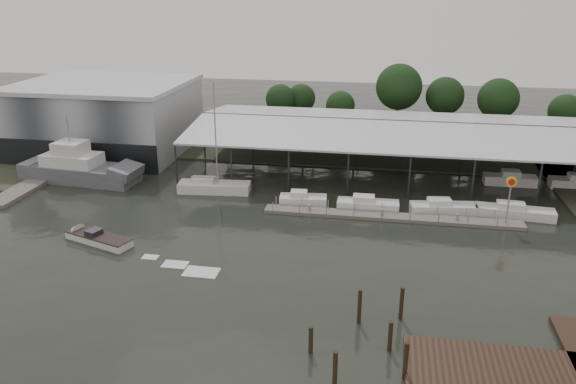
% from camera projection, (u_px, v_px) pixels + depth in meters
% --- Properties ---
extents(ground, '(200.00, 200.00, 0.00)m').
position_uv_depth(ground, '(234.00, 248.00, 54.74)').
color(ground, black).
rests_on(ground, ground).
extents(land_strip_far, '(140.00, 30.00, 0.30)m').
position_uv_depth(land_strip_far, '(300.00, 138.00, 93.47)').
color(land_strip_far, '#393F2F').
rests_on(land_strip_far, ground).
extents(land_strip_west, '(20.00, 40.00, 0.30)m').
position_uv_depth(land_strip_west, '(40.00, 146.00, 88.88)').
color(land_strip_west, '#393F2F').
rests_on(land_strip_west, ground).
extents(storage_warehouse, '(24.50, 20.50, 10.50)m').
position_uv_depth(storage_warehouse, '(106.00, 116.00, 85.07)').
color(storage_warehouse, '#A1A6AC').
rests_on(storage_warehouse, ground).
extents(covered_boat_shed, '(58.24, 24.00, 6.96)m').
position_uv_depth(covered_boat_shed, '(409.00, 126.00, 75.68)').
color(covered_boat_shed, silver).
rests_on(covered_boat_shed, ground).
extents(trawler_dock, '(3.00, 18.00, 0.50)m').
position_uv_depth(trawler_dock, '(38.00, 181.00, 72.44)').
color(trawler_dock, slate).
rests_on(trawler_dock, ground).
extents(floating_dock, '(28.00, 2.00, 1.40)m').
position_uv_depth(floating_dock, '(391.00, 217.00, 61.46)').
color(floating_dock, slate).
rests_on(floating_dock, ground).
extents(shell_fuel_sign, '(1.10, 0.18, 5.55)m').
position_uv_depth(shell_fuel_sign, '(510.00, 192.00, 58.21)').
color(shell_fuel_sign, gray).
rests_on(shell_fuel_sign, ground).
extents(boardwalk_platform, '(15.00, 12.00, 0.50)m').
position_uv_depth(boardwalk_platform, '(537.00, 376.00, 36.59)').
color(boardwalk_platform, '#332215').
rests_on(boardwalk_platform, ground).
extents(grey_trawler, '(16.28, 6.10, 8.84)m').
position_uv_depth(grey_trawler, '(80.00, 169.00, 72.87)').
color(grey_trawler, slate).
rests_on(grey_trawler, ground).
extents(white_sailboat, '(9.00, 3.36, 13.79)m').
position_uv_depth(white_sailboat, '(213.00, 187.00, 69.21)').
color(white_sailboat, white).
rests_on(white_sailboat, ground).
extents(speedboat_underway, '(18.41, 7.78, 2.00)m').
position_uv_depth(speedboat_underway, '(94.00, 237.00, 56.05)').
color(speedboat_underway, white).
rests_on(speedboat_underway, ground).
extents(moored_cruiser_0, '(5.62, 2.71, 1.70)m').
position_uv_depth(moored_cruiser_0, '(303.00, 200.00, 65.25)').
color(moored_cruiser_0, white).
rests_on(moored_cruiser_0, ground).
extents(moored_cruiser_1, '(6.97, 2.28, 1.70)m').
position_uv_depth(moored_cruiser_1, '(367.00, 205.00, 63.79)').
color(moored_cruiser_1, white).
rests_on(moored_cruiser_1, ground).
extents(moored_cruiser_2, '(7.52, 3.20, 1.70)m').
position_uv_depth(moored_cruiser_2, '(443.00, 208.00, 62.89)').
color(moored_cruiser_2, white).
rests_on(moored_cruiser_2, ground).
extents(moored_cruiser_3, '(8.53, 2.92, 1.70)m').
position_uv_depth(moored_cruiser_3, '(514.00, 211.00, 61.84)').
color(moored_cruiser_3, white).
rests_on(moored_cruiser_3, ground).
extents(mooring_pilings, '(6.74, 8.72, 3.40)m').
position_uv_depth(mooring_pilings, '(369.00, 337.00, 39.33)').
color(mooring_pilings, '#2D2416').
rests_on(mooring_pilings, ground).
extents(horizon_tree_line, '(66.34, 9.66, 11.67)m').
position_uv_depth(horizon_tree_line, '(461.00, 98.00, 93.01)').
color(horizon_tree_line, black).
rests_on(horizon_tree_line, ground).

